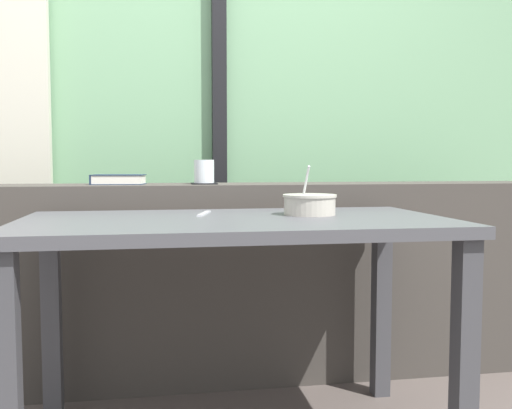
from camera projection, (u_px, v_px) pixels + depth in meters
name	position (u px, v px, depth m)	size (l,w,h in m)	color
outdoor_backdrop	(199.00, 60.00, 2.88)	(4.80, 0.08, 2.80)	#7AAD7F
window_divider_post	(219.00, 79.00, 2.84)	(0.07, 0.05, 2.60)	black
dark_console_ledge	(212.00, 282.00, 2.34)	(2.80, 0.30, 0.80)	#423D38
breakfast_table	(236.00, 251.00, 1.76)	(1.29, 0.70, 0.72)	#414145
coaster_square	(204.00, 184.00, 2.28)	(0.10, 0.10, 0.01)	black
juice_glass	(204.00, 173.00, 2.28)	(0.08, 0.08, 0.09)	white
closed_book	(118.00, 179.00, 2.27)	(0.21, 0.16, 0.04)	#1E2D47
soup_bowl	(310.00, 204.00, 1.86)	(0.17, 0.17, 0.16)	#BCB7A8
fork_utensil	(204.00, 214.00, 1.87)	(0.02, 0.17, 0.01)	silver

